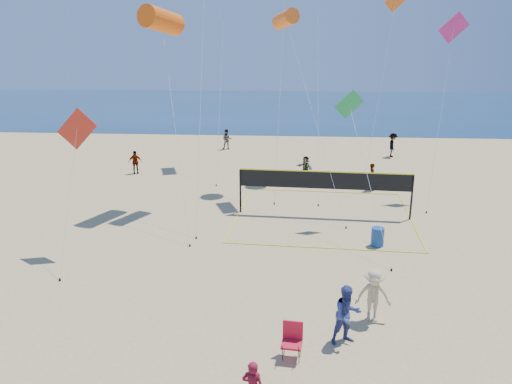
{
  "coord_description": "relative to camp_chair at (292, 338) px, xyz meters",
  "views": [
    {
      "loc": [
        0.62,
        -12.51,
        8.8
      ],
      "look_at": [
        -0.48,
        2.0,
        4.49
      ],
      "focal_mm": 35.0,
      "sensor_mm": 36.0,
      "label": 1
    }
  ],
  "objects": [
    {
      "name": "far_person_0",
      "position": [
        -11.23,
        20.9,
        0.2
      ],
      "size": [
        1.04,
        0.71,
        1.64
      ],
      "primitive_type": "imported",
      "rotation": [
        0.0,
        0.0,
        0.36
      ],
      "color": "gray",
      "rests_on": "ground"
    },
    {
      "name": "far_person_2",
      "position": [
        4.86,
        17.82,
        0.24
      ],
      "size": [
        0.46,
        0.66,
        1.73
      ],
      "primitive_type": "imported",
      "rotation": [
        0.0,
        0.0,
        1.65
      ],
      "color": "gray",
      "rests_on": "ground"
    },
    {
      "name": "kite_5",
      "position": [
        8.68,
        17.31,
        8.59
      ],
      "size": [
        2.47,
        4.09,
        10.58
      ],
      "rotation": [
        0.0,
        0.0,
        0.25
      ],
      "color": "#C72A81",
      "rests_on": "ground"
    },
    {
      "name": "kite_3",
      "position": [
        -9.15,
        7.34,
        4.59
      ],
      "size": [
        1.86,
        3.43,
        6.33
      ],
      "rotation": [
        0.0,
        0.0,
        0.08
      ],
      "color": "red",
      "rests_on": "ground"
    },
    {
      "name": "bystander_a",
      "position": [
        1.64,
        0.87,
        0.32
      ],
      "size": [
        1.12,
        1.01,
        1.89
      ],
      "primitive_type": "imported",
      "rotation": [
        0.0,
        0.0,
        0.38
      ],
      "color": "navy",
      "rests_on": "ground"
    },
    {
      "name": "kite_2",
      "position": [
        -0.67,
        16.51,
        9.52
      ],
      "size": [
        4.14,
        6.81,
        10.71
      ],
      "rotation": [
        0.0,
        0.0,
        0.43
      ],
      "color": "orange",
      "rests_on": "ground"
    },
    {
      "name": "trash_barrel",
      "position": [
        3.81,
        8.74,
        -0.19
      ],
      "size": [
        0.58,
        0.58,
        0.86
      ],
      "primitive_type": "cylinder",
      "rotation": [
        0.0,
        0.0,
        0.01
      ],
      "color": "navy",
      "rests_on": "ground"
    },
    {
      "name": "kite_4",
      "position": [
        2.64,
        11.4,
        5.04
      ],
      "size": [
        2.2,
        5.85,
        6.76
      ],
      "rotation": [
        0.0,
        0.0,
        0.35
      ],
      "color": "green",
      "rests_on": "ground"
    },
    {
      "name": "kite_9",
      "position": [
        6.59,
        24.21,
        10.3
      ],
      "size": [
        2.88,
        4.83,
        12.5
      ],
      "rotation": [
        0.0,
        0.0,
        0.26
      ],
      "color": "orange",
      "rests_on": "ground"
    },
    {
      "name": "far_person_4",
      "position": [
        7.94,
        27.79,
        0.35
      ],
      "size": [
        0.91,
        1.35,
        1.94
      ],
      "primitive_type": "imported",
      "rotation": [
        0.0,
        0.0,
        1.42
      ],
      "color": "gray",
      "rests_on": "ground"
    },
    {
      "name": "bystander_b",
      "position": [
        2.64,
        2.24,
        0.28
      ],
      "size": [
        1.21,
        0.74,
        1.81
      ],
      "primitive_type": "imported",
      "rotation": [
        0.0,
        0.0,
        -0.05
      ],
      "color": "#C7B185",
      "rests_on": "ground"
    },
    {
      "name": "far_person_1",
      "position": [
        0.76,
        20.21,
        0.18
      ],
      "size": [
        1.35,
        1.41,
        1.6
      ],
      "primitive_type": "imported",
      "rotation": [
        0.0,
        0.0,
        -0.83
      ],
      "color": "gray",
      "rests_on": "ground"
    },
    {
      "name": "kite_0",
      "position": [
        -7.05,
        14.14,
        9.37
      ],
      "size": [
        3.44,
        7.68,
        10.75
      ],
      "rotation": [
        0.0,
        0.0,
        -0.36
      ],
      "color": "#F75B0E",
      "rests_on": "ground"
    },
    {
      "name": "ocean",
      "position": [
        -0.71,
        61.8,
        -0.61
      ],
      "size": [
        140.0,
        50.0,
        0.03
      ],
      "primitive_type": "cube",
      "color": "navy",
      "rests_on": "ground"
    },
    {
      "name": "far_person_3",
      "position": [
        -5.86,
        29.84,
        0.25
      ],
      "size": [
        0.89,
        0.71,
        1.75
      ],
      "primitive_type": "imported",
      "rotation": [
        0.0,
        0.0,
        0.06
      ],
      "color": "gray",
      "rests_on": "ground"
    },
    {
      "name": "ground",
      "position": [
        -0.71,
        -0.2,
        -0.62
      ],
      "size": [
        120.0,
        120.0,
        0.0
      ],
      "primitive_type": "plane",
      "color": "tan",
      "rests_on": "ground"
    },
    {
      "name": "camp_chair",
      "position": [
        0.0,
        0.0,
        0.0
      ],
      "size": [
        0.65,
        0.78,
        1.22
      ],
      "rotation": [
        0.0,
        0.0,
        -0.11
      ],
      "color": "red",
      "rests_on": "ground"
    },
    {
      "name": "volleyball_net",
      "position": [
        1.6,
        12.74,
        1.07
      ],
      "size": [
        9.68,
        9.54,
        2.46
      ],
      "rotation": [
        0.0,
        0.0,
        -0.06
      ],
      "color": "black",
      "rests_on": "ground"
    }
  ]
}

